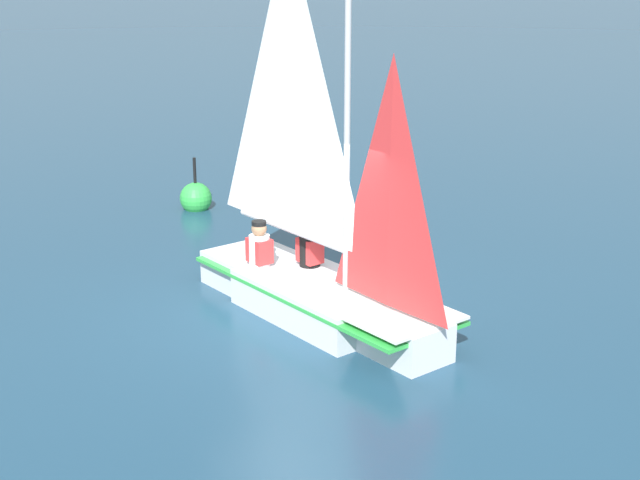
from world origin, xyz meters
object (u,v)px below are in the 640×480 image
at_px(sailboat_main, 317,262).
at_px(sailor_crew, 260,257).
at_px(sailor_helm, 310,257).
at_px(buoy_marker, 196,198).

distance_m(sailboat_main, sailor_crew, 1.05).
distance_m(sailor_helm, buoy_marker, 5.32).
bearing_deg(sailboat_main, sailor_helm, 151.15).
distance_m(sailboat_main, buoy_marker, 5.95).
height_order(sailboat_main, sailor_crew, sailboat_main).
relative_size(sailor_crew, buoy_marker, 1.03).
height_order(sailboat_main, buoy_marker, sailboat_main).
bearing_deg(buoy_marker, sailor_crew, -18.81).
distance_m(sailboat_main, sailor_helm, 0.66).
relative_size(sailor_helm, buoy_marker, 1.03).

